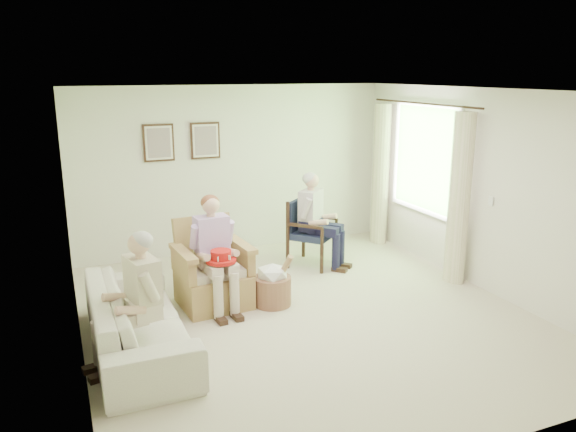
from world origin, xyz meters
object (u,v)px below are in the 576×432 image
object	(u,v)px
wicker_armchair	(212,278)
wood_armchair	(310,229)
person_sofa	(140,292)
person_wicker	(214,245)
person_dark	(315,214)
red_hat	(221,257)
sofa	(138,319)
hatbox	(273,284)

from	to	relation	value
wicker_armchair	wood_armchair	xyz separation A→B (m)	(1.75, 0.93, 0.19)
wicker_armchair	person_sofa	xyz separation A→B (m)	(-1.02, -1.17, 0.42)
person_wicker	person_dark	size ratio (longest dim) A/B	1.00
person_sofa	red_hat	bearing A→B (deg)	115.83
wicker_armchair	sofa	bearing A→B (deg)	-145.08
wood_armchair	person_wicker	distance (m)	2.07
wicker_armchair	hatbox	bearing A→B (deg)	-29.20
sofa	person_dark	distance (m)	3.23
person_wicker	person_dark	bearing A→B (deg)	22.75
person_dark	red_hat	size ratio (longest dim) A/B	3.88
wicker_armchair	person_dark	world-z (taller)	person_dark
red_hat	person_sofa	bearing A→B (deg)	-141.49
person_dark	hatbox	size ratio (longest dim) A/B	2.00
wood_armchair	person_dark	distance (m)	0.31
sofa	hatbox	size ratio (longest dim) A/B	3.35
sofa	person_dark	world-z (taller)	person_dark
wood_armchair	hatbox	distance (m)	1.66
sofa	person_wicker	xyz separation A→B (m)	(1.02, 0.70, 0.47)
person_dark	hatbox	xyz separation A→B (m)	(-1.07, -1.07, -0.53)
wood_armchair	person_sofa	xyz separation A→B (m)	(-2.77, -2.10, 0.23)
person_sofa	wood_armchair	bearing A→B (deg)	114.51
person_dark	hatbox	bearing A→B (deg)	-177.11
wood_armchair	sofa	distance (m)	3.29
person_wicker	person_sofa	distance (m)	1.45
wood_armchair	person_wicker	size ratio (longest dim) A/B	0.71
wood_armchair	person_dark	bearing A→B (deg)	-132.10
wicker_armchair	hatbox	world-z (taller)	wicker_armchair
wood_armchair	red_hat	bearing A→B (deg)	174.28
wicker_armchair	person_dark	xyz separation A→B (m)	(1.75, 0.77, 0.46)
person_wicker	hatbox	xyz separation A→B (m)	(0.67, -0.17, -0.53)
wood_armchair	sofa	world-z (taller)	wood_armchair
person_sofa	person_dark	bearing A→B (deg)	112.34
person_wicker	person_dark	distance (m)	1.97
wicker_armchair	hatbox	distance (m)	0.74
hatbox	person_sofa	bearing A→B (deg)	-152.92
person_wicker	red_hat	world-z (taller)	person_wicker
sofa	person_wicker	distance (m)	1.32
wicker_armchair	red_hat	bearing A→B (deg)	-91.16
wicker_armchair	sofa	distance (m)	1.32
sofa	hatbox	distance (m)	1.78
person_sofa	wicker_armchair	bearing A→B (deg)	126.32
wicker_armchair	person_dark	size ratio (longest dim) A/B	0.78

